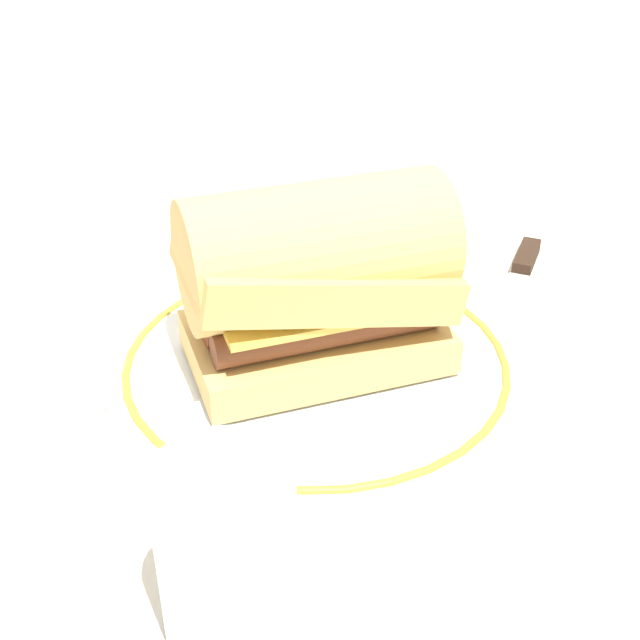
# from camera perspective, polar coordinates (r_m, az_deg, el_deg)

# --- Properties ---
(ground_plane) EXTENTS (1.50, 1.50, 0.00)m
(ground_plane) POSITION_cam_1_polar(r_m,az_deg,el_deg) (0.60, 0.17, -4.34)
(ground_plane) COLOR beige
(plate) EXTENTS (0.30, 0.30, 0.01)m
(plate) POSITION_cam_1_polar(r_m,az_deg,el_deg) (0.60, -0.00, -2.99)
(plate) COLOR white
(plate) RESTS_ON ground_plane
(sausage_sandwich) EXTENTS (0.18, 0.10, 0.13)m
(sausage_sandwich) POSITION_cam_1_polar(r_m,az_deg,el_deg) (0.57, -0.00, 2.94)
(sausage_sandwich) COLOR #E0B96A
(sausage_sandwich) RESTS_ON plate
(drinking_glass) EXTENTS (0.07, 0.07, 0.10)m
(drinking_glass) POSITION_cam_1_polar(r_m,az_deg,el_deg) (0.42, -6.20, -16.14)
(drinking_glass) COLOR silver
(drinking_glass) RESTS_ON ground_plane
(butter_knife) EXTENTS (0.12, 0.13, 0.01)m
(butter_knife) POSITION_cam_1_polar(r_m,az_deg,el_deg) (0.74, 13.21, 2.83)
(butter_knife) COLOR silver
(butter_knife) RESTS_ON ground_plane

